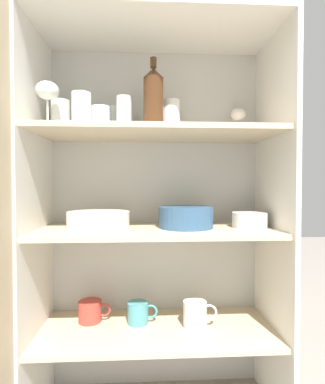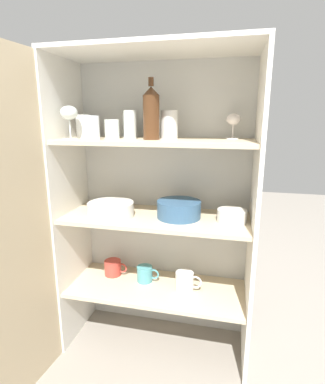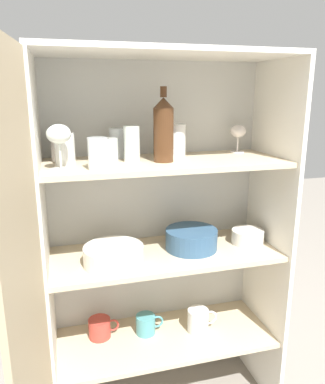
% 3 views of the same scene
% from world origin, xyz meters
% --- Properties ---
extents(cupboard_back_panel, '(0.96, 0.02, 1.50)m').
position_xyz_m(cupboard_back_panel, '(0.00, 0.37, 0.75)').
color(cupboard_back_panel, silver).
rests_on(cupboard_back_panel, ground_plane).
extents(cupboard_side_left, '(0.02, 0.40, 1.50)m').
position_xyz_m(cupboard_side_left, '(-0.47, 0.18, 0.75)').
color(cupboard_side_left, white).
rests_on(cupboard_side_left, ground_plane).
extents(cupboard_side_right, '(0.02, 0.40, 1.50)m').
position_xyz_m(cupboard_side_right, '(0.47, 0.18, 0.75)').
color(cupboard_side_right, white).
rests_on(cupboard_side_right, ground_plane).
extents(cupboard_top_panel, '(0.96, 0.40, 0.02)m').
position_xyz_m(cupboard_top_panel, '(0.00, 0.18, 1.51)').
color(cupboard_top_panel, white).
rests_on(cupboard_top_panel, cupboard_side_left).
extents(shelf_board_lower, '(0.92, 0.36, 0.02)m').
position_xyz_m(shelf_board_lower, '(0.00, 0.18, 0.33)').
color(shelf_board_lower, beige).
extents(shelf_board_middle, '(0.92, 0.36, 0.02)m').
position_xyz_m(shelf_board_middle, '(0.00, 0.18, 0.73)').
color(shelf_board_middle, beige).
extents(shelf_board_upper, '(0.92, 0.36, 0.02)m').
position_xyz_m(shelf_board_upper, '(0.00, 0.18, 1.11)').
color(shelf_board_upper, beige).
extents(tumbler_glass_0, '(0.07, 0.07, 0.11)m').
position_xyz_m(tumbler_glass_0, '(-0.27, 0.07, 1.17)').
color(tumbler_glass_0, white).
rests_on(tumbler_glass_0, shelf_board_upper).
extents(tumbler_glass_1, '(0.07, 0.07, 0.12)m').
position_xyz_m(tumbler_glass_1, '(-0.17, 0.29, 1.18)').
color(tumbler_glass_1, white).
rests_on(tumbler_glass_1, shelf_board_upper).
extents(tumbler_glass_2, '(0.07, 0.07, 0.09)m').
position_xyz_m(tumbler_glass_2, '(-0.22, 0.18, 1.17)').
color(tumbler_glass_2, white).
rests_on(tumbler_glass_2, shelf_board_upper).
extents(tumbler_glass_3, '(0.08, 0.08, 0.13)m').
position_xyz_m(tumbler_glass_3, '(0.05, 0.23, 1.19)').
color(tumbler_glass_3, white).
rests_on(tumbler_glass_3, shelf_board_upper).
extents(tumbler_glass_4, '(0.06, 0.06, 0.11)m').
position_xyz_m(tumbler_glass_4, '(-0.39, 0.28, 1.17)').
color(tumbler_glass_4, silver).
rests_on(tumbler_glass_4, shelf_board_upper).
extents(tumbler_glass_5, '(0.07, 0.07, 0.11)m').
position_xyz_m(tumbler_glass_5, '(-0.37, 0.19, 1.18)').
color(tumbler_glass_5, white).
rests_on(tumbler_glass_5, shelf_board_upper).
extents(tumbler_glass_6, '(0.06, 0.06, 0.13)m').
position_xyz_m(tumbler_glass_6, '(-0.13, 0.19, 1.19)').
color(tumbler_glass_6, white).
rests_on(tumbler_glass_6, shelf_board_upper).
extents(wine_glass_0, '(0.08, 0.08, 0.15)m').
position_xyz_m(wine_glass_0, '(-0.39, 0.09, 1.23)').
color(wine_glass_0, white).
rests_on(wine_glass_0, shelf_board_upper).
extents(wine_glass_1, '(0.07, 0.07, 0.12)m').
position_xyz_m(wine_glass_1, '(0.35, 0.29, 1.21)').
color(wine_glass_1, silver).
rests_on(wine_glass_1, shelf_board_upper).
extents(wine_bottle, '(0.08, 0.08, 0.28)m').
position_xyz_m(wine_bottle, '(-0.02, 0.16, 1.24)').
color(wine_bottle, '#4C2D19').
rests_on(wine_bottle, shelf_board_upper).
extents(plate_stack_white, '(0.23, 0.23, 0.07)m').
position_xyz_m(plate_stack_white, '(-0.22, 0.13, 0.77)').
color(plate_stack_white, silver).
rests_on(plate_stack_white, shelf_board_middle).
extents(mixing_bowl_large, '(0.22, 0.22, 0.08)m').
position_xyz_m(mixing_bowl_large, '(0.11, 0.19, 0.78)').
color(mixing_bowl_large, '#33567A').
rests_on(mixing_bowl_large, shelf_board_middle).
extents(serving_bowl_small, '(0.14, 0.14, 0.06)m').
position_xyz_m(serving_bowl_small, '(0.37, 0.18, 0.77)').
color(serving_bowl_small, silver).
rests_on(serving_bowl_small, shelf_board_middle).
extents(coffee_mug_primary, '(0.14, 0.09, 0.10)m').
position_xyz_m(coffee_mug_primary, '(0.15, 0.18, 0.39)').
color(coffee_mug_primary, white).
rests_on(coffee_mug_primary, shelf_board_lower).
extents(coffee_mug_extra_1, '(0.12, 0.09, 0.09)m').
position_xyz_m(coffee_mug_extra_1, '(-0.08, 0.22, 0.38)').
color(coffee_mug_extra_1, teal).
rests_on(coffee_mug_extra_1, shelf_board_lower).
extents(coffee_mug_extra_2, '(0.13, 0.09, 0.09)m').
position_xyz_m(coffee_mug_extra_2, '(-0.28, 0.25, 0.38)').
color(coffee_mug_extra_2, '#BC3D33').
rests_on(coffee_mug_extra_2, shelf_board_lower).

